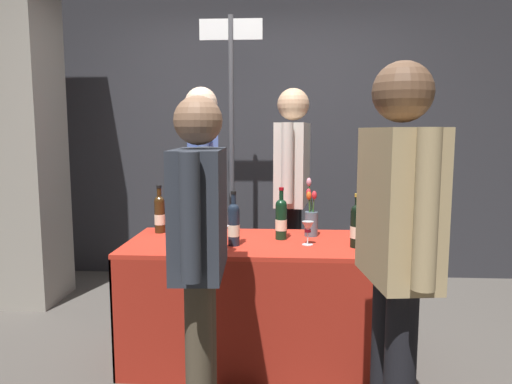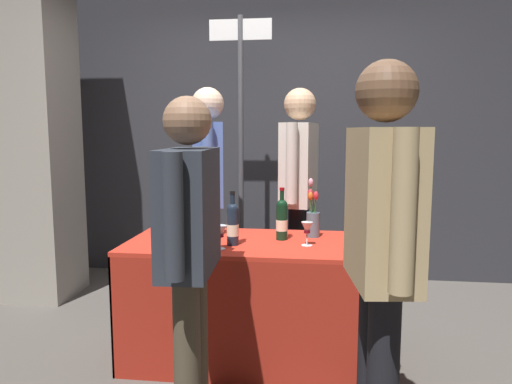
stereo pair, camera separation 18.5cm
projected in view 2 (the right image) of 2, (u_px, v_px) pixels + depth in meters
ground_plane at (256, 356)px, 2.98m from camera, size 12.00×12.00×0.00m
back_partition at (280, 121)px, 4.54m from camera, size 7.10×0.12×2.97m
concrete_pillar at (35, 115)px, 3.92m from camera, size 0.54×0.54×3.04m
tasting_table at (256, 277)px, 2.92m from camera, size 1.55×0.73×0.73m
featured_wine_bottle at (233, 223)px, 2.78m from camera, size 0.07×0.07×0.32m
display_bottle_0 at (164, 212)px, 3.16m from camera, size 0.07×0.07×0.31m
display_bottle_1 at (357, 226)px, 2.69m from camera, size 0.08×0.08×0.31m
display_bottle_2 at (214, 213)px, 3.03m from camera, size 0.08×0.08×0.33m
display_bottle_3 at (282, 219)px, 2.92m from camera, size 0.07×0.07×0.32m
display_bottle_4 at (195, 222)px, 2.71m from camera, size 0.08×0.08×0.34m
wine_glass_near_vendor at (307, 229)px, 2.77m from camera, size 0.07×0.07×0.14m
wine_glass_mid at (220, 233)px, 2.69m from camera, size 0.08×0.08×0.14m
flower_vase at (313, 219)px, 2.99m from camera, size 0.08×0.09×0.37m
vendor_presenter at (299, 180)px, 3.54m from camera, size 0.28×0.63×1.70m
vendor_assistant at (209, 180)px, 3.54m from camera, size 0.30×0.60×1.71m
taster_foreground_right at (189, 236)px, 2.14m from camera, size 0.23×0.64×1.55m
taster_foreground_left at (382, 239)px, 1.80m from camera, size 0.26×0.59×1.65m
booth_signpost at (241, 130)px, 3.97m from camera, size 0.51×0.04×2.32m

